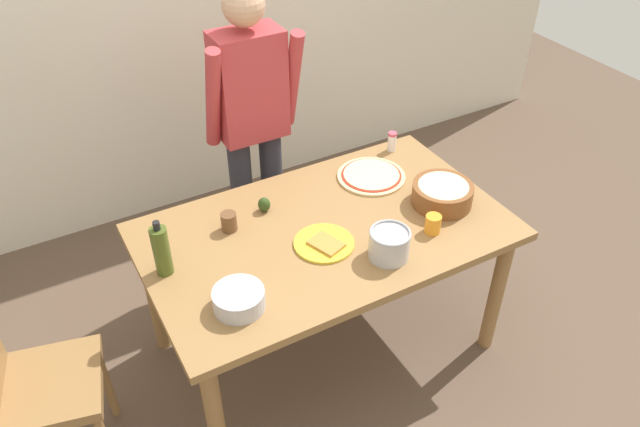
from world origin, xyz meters
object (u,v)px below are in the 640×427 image
at_px(mixing_bowl_steel, 239,299).
at_px(cup_orange, 433,224).
at_px(olive_oil_bottle, 161,250).
at_px(cup_small_brown, 229,222).
at_px(popcorn_bowl, 443,192).
at_px(avocado, 264,205).
at_px(dining_table, 325,244).
at_px(plate_with_slice, 324,243).
at_px(pizza_raw_on_board, 371,176).
at_px(chair_wooden_left, 24,380).
at_px(salt_shaker, 392,142).
at_px(person_cook, 252,119).
at_px(steel_pot, 389,244).

relative_size(mixing_bowl_steel, cup_orange, 2.35).
xyz_separation_m(olive_oil_bottle, cup_small_brown, (0.33, 0.13, -0.07)).
bearing_deg(popcorn_bowl, avocado, 154.93).
relative_size(popcorn_bowl, olive_oil_bottle, 1.09).
bearing_deg(cup_orange, dining_table, 148.21).
xyz_separation_m(dining_table, olive_oil_bottle, (-0.70, 0.08, 0.20)).
distance_m(popcorn_bowl, olive_oil_bottle, 1.28).
distance_m(plate_with_slice, cup_small_brown, 0.43).
bearing_deg(olive_oil_bottle, plate_with_slice, -14.69).
distance_m(plate_with_slice, cup_orange, 0.48).
distance_m(pizza_raw_on_board, olive_oil_bottle, 1.11).
xyz_separation_m(chair_wooden_left, pizza_raw_on_board, (1.71, 0.24, 0.23)).
distance_m(mixing_bowl_steel, cup_small_brown, 0.48).
relative_size(chair_wooden_left, popcorn_bowl, 3.39).
xyz_separation_m(mixing_bowl_steel, olive_oil_bottle, (-0.18, 0.33, 0.07)).
xyz_separation_m(dining_table, cup_orange, (0.40, -0.25, 0.13)).
distance_m(chair_wooden_left, salt_shaker, 2.00).
distance_m(person_cook, plate_with_slice, 0.87).
bearing_deg(olive_oil_bottle, steel_pot, -23.22).
bearing_deg(olive_oil_bottle, chair_wooden_left, -172.74).
bearing_deg(olive_oil_bottle, dining_table, -6.11).
distance_m(steel_pot, cup_orange, 0.26).
height_order(dining_table, mixing_bowl_steel, mixing_bowl_steel).
height_order(plate_with_slice, steel_pot, steel_pot).
bearing_deg(steel_pot, person_cook, 97.53).
bearing_deg(pizza_raw_on_board, chair_wooden_left, -171.96).
bearing_deg(person_cook, olive_oil_bottle, -135.97).
bearing_deg(chair_wooden_left, popcorn_bowl, -2.87).
distance_m(popcorn_bowl, avocado, 0.82).
distance_m(popcorn_bowl, cup_orange, 0.22).
distance_m(person_cook, popcorn_bowl, 1.03).
relative_size(chair_wooden_left, avocado, 13.57).
distance_m(dining_table, chair_wooden_left, 1.33).
bearing_deg(olive_oil_bottle, pizza_raw_on_board, 8.48).
relative_size(plate_with_slice, olive_oil_bottle, 1.02).
xyz_separation_m(pizza_raw_on_board, avocado, (-0.57, 0.01, 0.03)).
xyz_separation_m(olive_oil_bottle, cup_orange, (1.10, -0.32, -0.07)).
xyz_separation_m(dining_table, mixing_bowl_steel, (-0.52, -0.25, 0.13)).
height_order(dining_table, avocado, avocado).
xyz_separation_m(popcorn_bowl, olive_oil_bottle, (-1.27, 0.17, 0.05)).
xyz_separation_m(person_cook, olive_oil_bottle, (-0.70, -0.68, -0.07)).
relative_size(cup_orange, cup_small_brown, 1.00).
bearing_deg(dining_table, avocado, 125.77).
bearing_deg(person_cook, avocado, -109.64).
relative_size(dining_table, olive_oil_bottle, 6.25).
height_order(popcorn_bowl, steel_pot, steel_pot).
bearing_deg(plate_with_slice, dining_table, 57.63).
xyz_separation_m(plate_with_slice, cup_small_brown, (-0.31, 0.29, 0.03)).
distance_m(dining_table, pizza_raw_on_board, 0.47).
relative_size(dining_table, person_cook, 0.99).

